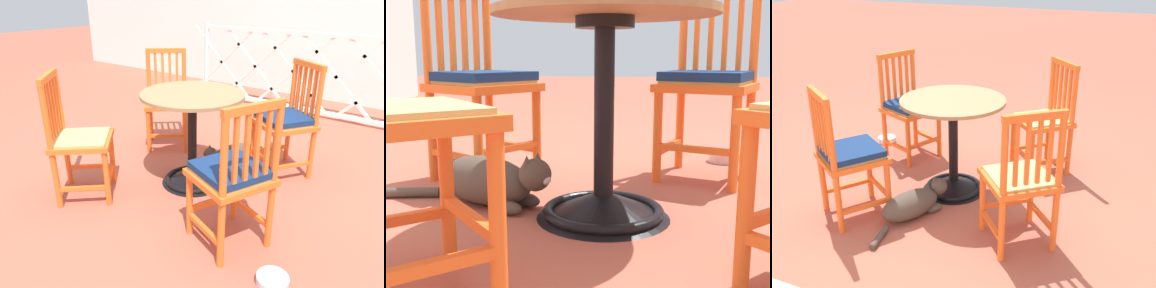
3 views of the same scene
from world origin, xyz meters
The scene contains 6 objects.
ground_plane centered at (0.00, 0.00, 0.00)m, with size 24.00×24.00×0.00m, color #AD5642.
cafe_table centered at (-0.02, 0.16, 0.28)m, with size 0.76×0.76×0.73m.
orange_chair_facing_out centered at (0.61, -0.28, 0.45)m, with size 0.52×0.52×0.91m.
orange_chair_by_planter centered at (0.47, 0.76, 0.45)m, with size 0.56×0.56×0.91m.
tabby_cat centered at (0.08, 0.60, 0.10)m, with size 0.37×0.73×0.23m.
pet_water_bowl centered at (0.97, -0.45, 0.03)m, with size 0.17×0.17×0.05m, color silver.
Camera 2 is at (-1.67, 0.08, 0.57)m, focal length 44.75 mm.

